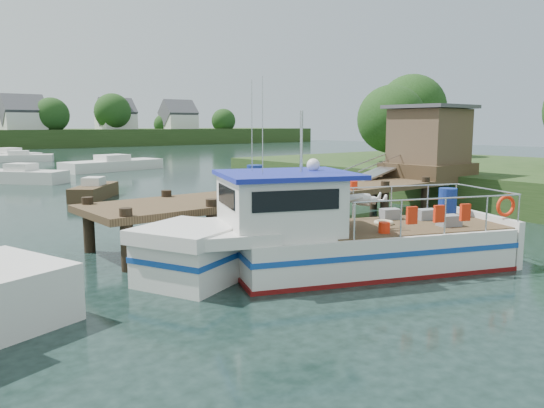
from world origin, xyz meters
TOP-DOWN VIEW (x-y plane):
  - ground_plane at (0.00, 0.00)m, footprint 160.00×160.00m
  - near_shore at (16.88, -0.73)m, footprint 16.00×30.00m
  - dock at (6.51, 0.01)m, footprint 16.60×3.00m
  - lobster_boat at (-1.69, -4.45)m, footprint 9.53×5.71m
  - moored_rowboat at (-1.22, 12.17)m, footprint 3.39×3.64m
  - moored_far at (3.13, 43.76)m, footprint 6.69×4.32m
  - moored_b at (-2.03, 22.26)m, footprint 4.98×5.58m
  - moored_c at (6.19, 27.68)m, footprint 8.37×4.07m
  - moored_d at (2.89, 46.98)m, footprint 5.13×7.88m

SIDE VIEW (x-z plane):
  - ground_plane at x=0.00m, z-range 0.00..0.00m
  - moored_far at x=3.13m, z-range -0.14..0.94m
  - moored_rowboat at x=-1.22m, z-range -0.14..0.94m
  - moored_b at x=-2.03m, z-range -0.16..1.08m
  - moored_c at x=6.19m, z-range -0.16..1.10m
  - moored_d at x=2.89m, z-range -0.16..1.11m
  - lobster_boat at x=-1.69m, z-range -1.50..3.21m
  - near_shore at x=16.88m, z-range -1.83..5.93m
  - dock at x=6.51m, z-range -0.15..4.63m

